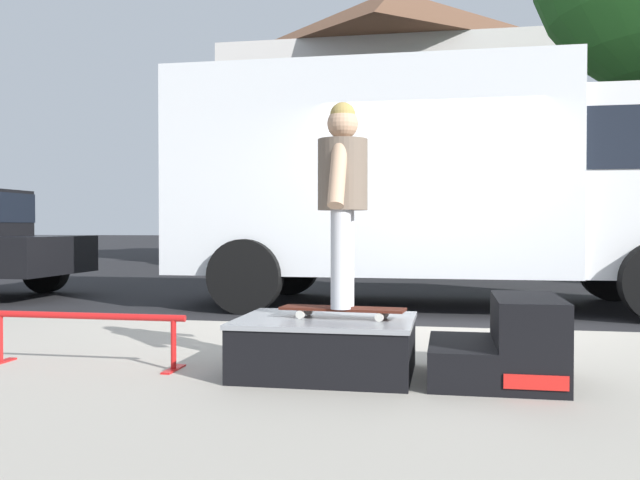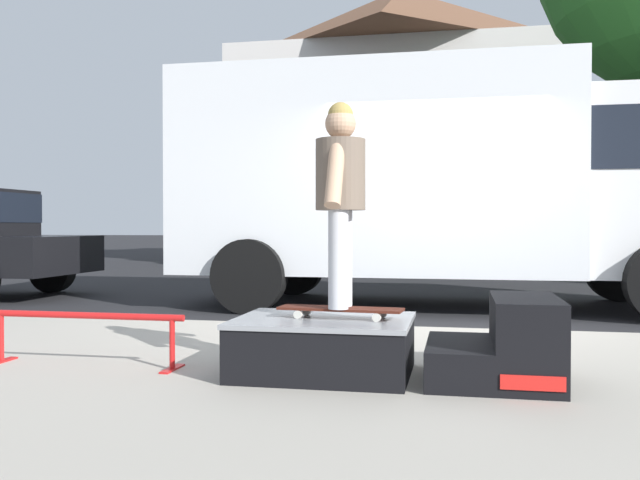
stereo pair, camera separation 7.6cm
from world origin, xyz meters
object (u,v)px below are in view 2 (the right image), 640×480
skate_box (324,344)px  grind_rail (84,326)px  kicker_ramp (505,347)px  skateboard (340,309)px  skater_kid (341,187)px  box_truck (450,177)px

skate_box → grind_rail: size_ratio=0.78×
kicker_ramp → grind_rail: size_ratio=0.59×
kicker_ramp → grind_rail: kicker_ramp is taller
skate_box → skateboard: skateboard is taller
kicker_ramp → skate_box: bearing=180.0°
grind_rail → skater_kid: 1.95m
box_truck → skateboard: bearing=-97.1°
box_truck → skater_kid: bearing=-97.1°
skate_box → grind_rail: (-1.62, -0.06, 0.08)m
skateboard → box_truck: 5.07m
skateboard → kicker_ramp: bearing=0.1°
skateboard → box_truck: box_truck is taller
grind_rail → skate_box: bearing=2.2°
skate_box → skater_kid: (0.11, -0.00, 0.99)m
skateboard → box_truck: (0.61, 4.89, 1.17)m
skater_kid → box_truck: box_truck is taller
grind_rail → skateboard: size_ratio=1.77×
grind_rail → skateboard: 1.73m
skate_box → grind_rail: 1.62m
kicker_ramp → skater_kid: 1.39m
skateboard → skate_box: bearing=179.1°
kicker_ramp → box_truck: bearing=94.5°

